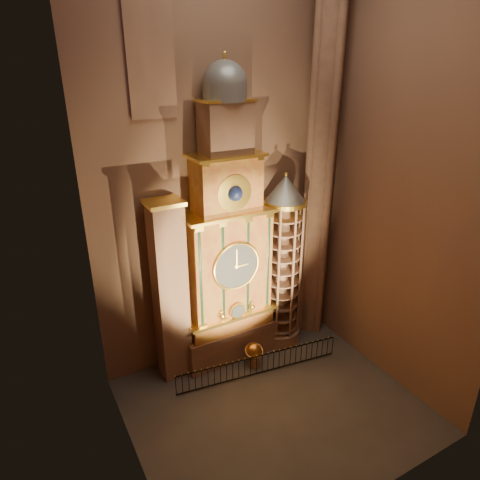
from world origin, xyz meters
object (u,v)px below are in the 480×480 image
stair_turret (282,264)px  celestial_globe (254,353)px  astronomical_clock (227,253)px  portrait_tower (170,293)px  iron_railing (259,365)px

stair_turret → celestial_globe: 5.39m
astronomical_clock → celestial_globe: (0.71, -1.79, -5.76)m
portrait_tower → stair_turret: size_ratio=0.94×
celestial_globe → iron_railing: bearing=-97.5°
astronomical_clock → celestial_globe: bearing=-68.3°
portrait_tower → celestial_globe: size_ratio=6.66×
celestial_globe → iron_railing: celestial_globe is taller
portrait_tower → stair_turret: (6.90, -0.28, 0.12)m
astronomical_clock → iron_railing: 6.54m
portrait_tower → iron_railing: (4.01, -2.55, -4.47)m
iron_railing → stair_turret: bearing=38.2°
astronomical_clock → iron_railing: bearing=-76.4°
astronomical_clock → portrait_tower: (-3.40, 0.02, -1.53)m
astronomical_clock → stair_turret: size_ratio=1.55×
astronomical_clock → celestial_globe: 6.07m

